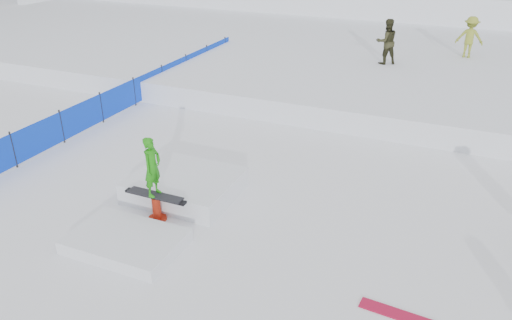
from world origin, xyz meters
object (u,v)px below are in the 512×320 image
at_px(safety_fence, 134,92).
at_px(walker_ygreen, 470,37).
at_px(walker_olive, 387,42).
at_px(jib_rail_feature, 170,197).

height_order(safety_fence, walker_ygreen, walker_ygreen).
bearing_deg(safety_fence, walker_olive, 40.42).
xyz_separation_m(safety_fence, walker_olive, (8.03, 6.84, 1.19)).
relative_size(walker_ygreen, jib_rail_feature, 0.41).
bearing_deg(jib_rail_feature, safety_fence, 131.91).
xyz_separation_m(walker_olive, jib_rail_feature, (-2.78, -12.68, -1.44)).
distance_m(walker_ygreen, jib_rail_feature, 16.44).
height_order(walker_olive, jib_rail_feature, walker_olive).
height_order(walker_olive, walker_ygreen, walker_olive).
height_order(safety_fence, walker_olive, walker_olive).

